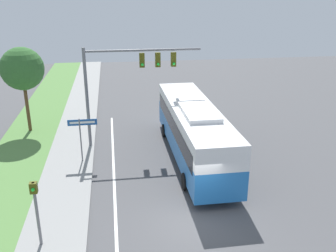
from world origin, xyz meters
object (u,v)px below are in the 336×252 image
object	(u,v)px
signal_gantry	(127,74)
street_sign	(82,131)
pedestrian_signal	(36,204)
bus	(194,128)

from	to	relation	value
signal_gantry	street_sign	distance (m)	4.66
pedestrian_signal	street_sign	xyz separation A→B (m)	(1.28, 7.77, 0.01)
signal_gantry	pedestrian_signal	distance (m)	11.29
bus	signal_gantry	size ratio (longest dim) A/B	1.65
bus	signal_gantry	xyz separation A→B (m)	(-3.78, 2.71, 2.89)
pedestrian_signal	street_sign	size ratio (longest dim) A/B	1.05
signal_gantry	street_sign	size ratio (longest dim) A/B	2.66
bus	pedestrian_signal	xyz separation A→B (m)	(-7.92, -7.41, 0.04)
signal_gantry	pedestrian_signal	xyz separation A→B (m)	(-4.14, -10.11, -2.85)
pedestrian_signal	street_sign	bearing A→B (deg)	80.66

